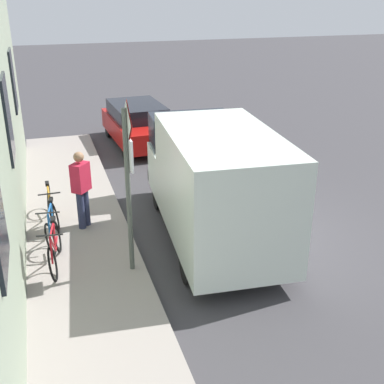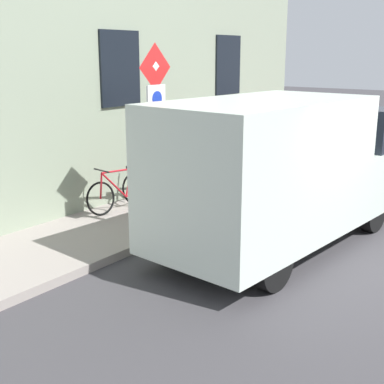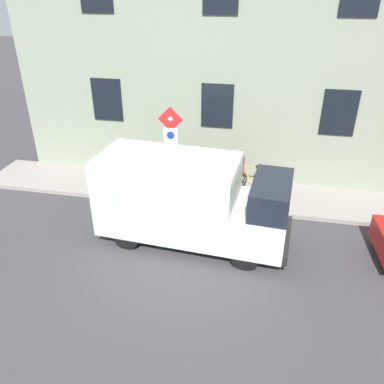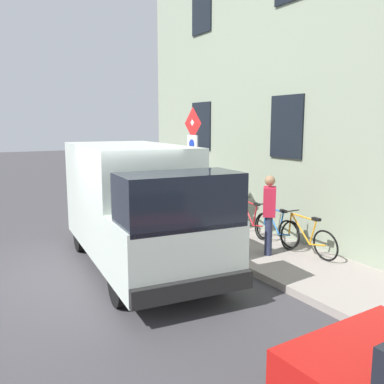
% 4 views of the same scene
% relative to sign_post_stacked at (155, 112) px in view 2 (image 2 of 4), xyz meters
% --- Properties ---
extents(ground_plane, '(80.00, 80.00, 0.00)m').
position_rel_sign_post_stacked_xyz_m(ground_plane, '(-2.78, -1.16, -2.22)').
color(ground_plane, '#3B393D').
extents(sidewalk_slab, '(2.15, 16.48, 0.14)m').
position_rel_sign_post_stacked_xyz_m(sidewalk_slab, '(0.86, -1.16, -2.15)').
color(sidewalk_slab, gray).
rests_on(sidewalk_slab, ground_plane).
extents(sign_post_stacked, '(0.15, 0.56, 3.08)m').
position_rel_sign_post_stacked_xyz_m(sign_post_stacked, '(0.00, 0.00, 0.00)').
color(sign_post_stacked, '#474C47').
rests_on(sign_post_stacked, sidewalk_slab).
extents(delivery_van, '(2.41, 5.47, 2.50)m').
position_rel_sign_post_stacked_xyz_m(delivery_van, '(-1.91, -0.96, -0.88)').
color(delivery_van, silver).
rests_on(delivery_van, ground_plane).
extents(bicycle_orange, '(0.46, 1.71, 0.89)m').
position_rel_sign_post_stacked_xyz_m(bicycle_orange, '(1.39, -2.48, -1.71)').
color(bicycle_orange, black).
rests_on(bicycle_orange, sidewalk_slab).
extents(bicycle_blue, '(0.47, 1.72, 0.89)m').
position_rel_sign_post_stacked_xyz_m(bicycle_blue, '(1.39, -1.51, -1.71)').
color(bicycle_blue, black).
rests_on(bicycle_blue, sidewalk_slab).
extents(bicycle_red, '(0.46, 1.71, 0.89)m').
position_rel_sign_post_stacked_xyz_m(bicycle_red, '(1.39, -0.55, -1.71)').
color(bicycle_red, black).
rests_on(bicycle_red, sidewalk_slab).
extents(pedestrian, '(0.46, 0.47, 1.72)m').
position_rel_sign_post_stacked_xyz_m(pedestrian, '(0.70, -2.05, -1.15)').
color(pedestrian, '#262B47').
rests_on(pedestrian, sidewalk_slab).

